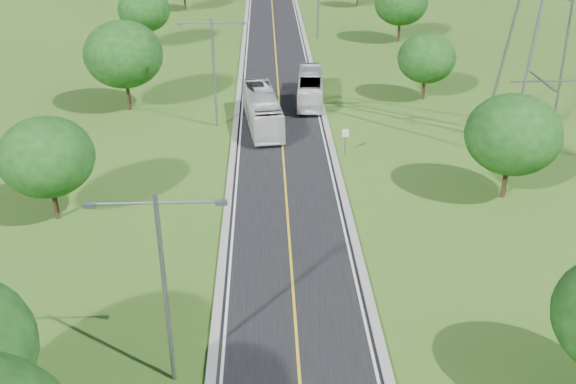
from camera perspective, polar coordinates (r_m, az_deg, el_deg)
name	(u,v)px	position (r m, az deg, el deg)	size (l,w,h in m)	color
ground	(277,78)	(74.74, -0.95, 10.13)	(260.00, 260.00, 0.00)	#335618
road	(276,63)	(80.48, -1.05, 11.41)	(8.00, 150.00, 0.06)	black
curb_left	(242,63)	(80.50, -4.13, 11.41)	(0.50, 150.00, 0.22)	gray
curb_right	(311,62)	(80.65, 2.04, 11.49)	(0.50, 150.00, 0.22)	gray
speed_limit_sign	(345,137)	(53.86, 5.12, 4.85)	(0.55, 0.09, 2.40)	slate
streetlight_near_left	(163,276)	(28.79, -11.01, -7.36)	(5.90, 0.25, 10.00)	slate
streetlight_mid_left	(214,64)	(58.84, -6.63, 11.22)	(5.90, 0.25, 10.00)	slate
tree_lb	(47,157)	(45.48, -20.67, 2.93)	(6.30, 6.30, 7.33)	black
tree_lc	(124,54)	(65.01, -14.41, 11.77)	(7.56, 7.56, 8.79)	black
tree_ld	(144,10)	(88.48, -12.69, 15.53)	(6.72, 6.72, 7.82)	black
tree_rb	(513,135)	(48.06, 19.36, 4.84)	(6.72, 6.72, 7.82)	black
tree_rc	(427,58)	(67.84, 12.22, 11.55)	(5.88, 5.88, 6.84)	black
tree_rd	(401,2)	(90.88, 10.02, 16.26)	(7.14, 7.14, 8.30)	black
bus_outbound	(310,88)	(66.45, 2.00, 9.26)	(2.42, 10.33, 2.88)	white
bus_inbound	(262,110)	(59.87, -2.30, 7.33)	(2.66, 11.37, 3.17)	silver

